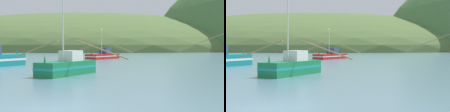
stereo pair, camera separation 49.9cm
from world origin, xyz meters
The scene contains 4 objects.
ground_plane centered at (0.00, 0.00, 0.00)m, with size 600.00×600.00×0.00m, color slate.
hill_far_left centered at (-67.43, 166.28, 0.00)m, with size 218.21×174.57×37.74m, color #516B38.
fishing_boat_red centered at (-13.03, 47.18, 0.64)m, with size 12.60×7.95×5.71m.
fishing_boat_green centered at (-5.94, 14.95, 0.79)m, with size 12.02×7.13×7.46m.
Camera 2 is at (7.16, -13.14, 2.84)m, focal length 54.41 mm.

